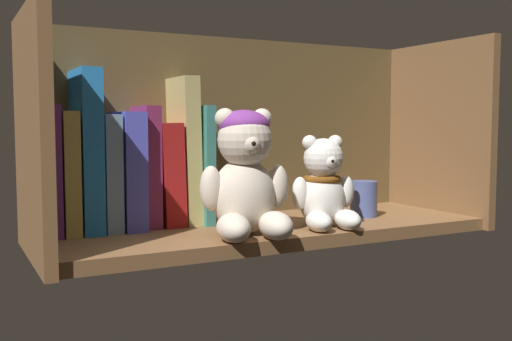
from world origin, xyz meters
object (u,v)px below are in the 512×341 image
teddy_bear_smaller (324,188)px  book_3 (104,172)px  book_0 (48,169)px  pillar_candle (364,199)px  book_2 (84,151)px  teddy_bear_larger (245,175)px  book_5 (144,166)px  book_1 (64,172)px  book_8 (195,164)px  book_4 (125,170)px  book_7 (182,150)px  book_6 (163,174)px

teddy_bear_smaller → book_3: bearing=153.6°
book_0 → teddy_bear_smaller: size_ratio=1.31×
book_0 → pillar_candle: 52.20cm
book_0 → book_3: book_0 is taller
book_2 → teddy_bear_larger: book_2 is taller
teddy_bear_smaller → pillar_candle: 13.85cm
book_5 → book_1: bearing=180.0°
teddy_bear_larger → pillar_candle: 27.42cm
book_3 → book_8: bearing=0.0°
book_3 → teddy_bear_smaller: 34.12cm
book_5 → book_4: bearing=180.0°
book_7 → teddy_bear_smaller: book_7 is taller
book_0 → book_2: 5.84cm
book_6 → book_7: (3.24, 0.00, 3.66)cm
book_3 → book_6: size_ratio=1.08×
book_3 → pillar_candle: book_3 is taller
book_2 → book_3: (3.03, 0.00, -3.30)cm
book_7 → book_8: size_ratio=1.24×
book_2 → book_7: book_2 is taller
book_4 → book_2: bearing=180.0°
book_7 → book_8: (2.36, 0.00, -2.27)cm
book_5 → teddy_bear_smaller: 28.70cm
book_4 → book_6: 6.36cm
book_7 → teddy_bear_larger: bearing=-76.1°
book_3 → book_8: size_ratio=0.92×
book_3 → book_6: book_3 is taller
book_2 → book_7: size_ratio=1.02×
teddy_bear_smaller → pillar_candle: (12.25, 5.70, -3.03)cm
book_0 → book_5: 14.54cm
book_5 → book_7: bearing=0.0°
book_7 → pillar_candle: book_7 is taller
book_0 → book_2: bearing=0.0°
book_0 → book_8: size_ratio=0.99×
book_3 → book_5: (6.31, 0.00, 0.68)cm
book_2 → book_3: book_2 is taller
book_4 → teddy_bear_smaller: 31.34cm
pillar_candle → book_6: bearing=164.1°
book_6 → pillar_candle: book_6 is taller
book_6 → book_7: bearing=0.0°
pillar_candle → book_1: bearing=169.0°
book_8 → teddy_bear_smaller: bearing=-44.6°
book_6 → book_8: (5.60, 0.00, 1.40)cm
book_2 → book_6: book_2 is taller
book_4 → pillar_candle: size_ratio=2.88×
book_3 → teddy_bear_larger: bearing=-43.1°
book_1 → teddy_bear_larger: bearing=-34.5°
pillar_candle → book_8: bearing=161.1°
book_8 → book_2: bearing=180.0°
book_0 → book_3: (8.23, 0.00, -0.66)cm
book_1 → teddy_bear_larger: 27.32cm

